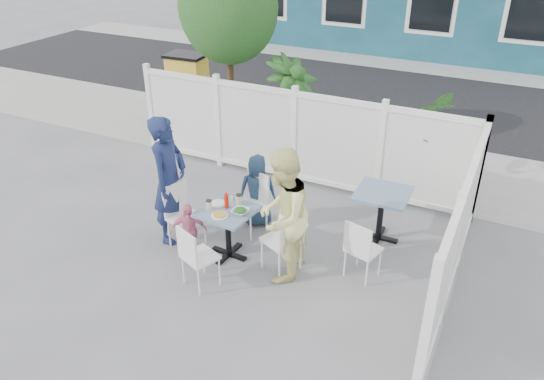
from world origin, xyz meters
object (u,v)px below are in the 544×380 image
at_px(utility_cabinet, 189,90).
at_px(man, 169,180).
at_px(boy, 258,190).
at_px(toddler, 189,231).
at_px(main_table, 228,220).
at_px(woman, 282,216).
at_px(chair_near, 195,254).
at_px(chair_back, 253,198).
at_px(chair_left, 182,210).
at_px(spare_table, 382,203).
at_px(chair_right, 286,236).

height_order(utility_cabinet, man, man).
bearing_deg(boy, toddler, 46.50).
bearing_deg(toddler, main_table, -0.32).
bearing_deg(man, utility_cabinet, 23.39).
bearing_deg(woman, utility_cabinet, -141.17).
height_order(chair_near, toddler, chair_near).
relative_size(main_table, chair_back, 0.81).
height_order(main_table, chair_near, chair_near).
relative_size(chair_back, man, 0.49).
bearing_deg(toddler, woman, -21.90).
bearing_deg(man, chair_left, -117.93).
xyz_separation_m(utility_cabinet, woman, (4.08, -4.00, 0.17)).
xyz_separation_m(utility_cabinet, man, (2.34, -3.90, 0.21)).
bearing_deg(utility_cabinet, chair_back, -48.74).
distance_m(chair_near, man, 1.28).
bearing_deg(woman, spare_table, 139.80).
bearing_deg(chair_near, man, 160.20).
bearing_deg(boy, main_table, 67.83).
bearing_deg(chair_near, utility_cabinet, 146.34).
bearing_deg(chair_back, chair_right, 155.55).
relative_size(chair_right, toddler, 1.12).
distance_m(main_table, woman, 0.88).
bearing_deg(main_table, chair_left, -177.66).
distance_m(spare_table, chair_right, 1.54).
bearing_deg(man, chair_back, -61.22).
relative_size(boy, toddler, 1.32).
height_order(chair_near, woman, woman).
bearing_deg(main_table, toddler, -148.98).
distance_m(chair_left, chair_back, 1.03).
distance_m(spare_table, boy, 1.77).
distance_m(chair_near, woman, 1.15).
relative_size(chair_back, woman, 0.51).
bearing_deg(utility_cabinet, chair_near, -59.47).
relative_size(chair_left, toddler, 1.10).
xyz_separation_m(utility_cabinet, chair_right, (4.10, -3.94, -0.16)).
height_order(spare_table, boy, boy).
xyz_separation_m(chair_back, toddler, (-0.44, -1.00, -0.10)).
relative_size(man, boy, 1.66).
height_order(chair_right, boy, boy).
relative_size(chair_left, man, 0.50).
xyz_separation_m(chair_left, boy, (0.68, 0.93, 0.02)).
xyz_separation_m(chair_left, chair_near, (0.69, -0.72, -0.04)).
bearing_deg(chair_right, utility_cabinet, 69.93).
xyz_separation_m(chair_right, toddler, (-1.28, -0.27, -0.13)).
distance_m(chair_left, chair_right, 1.55).
xyz_separation_m(chair_left, toddler, (0.27, -0.24, -0.12)).
distance_m(chair_left, woman, 1.56).
height_order(woman, boy, woman).
xyz_separation_m(chair_right, chair_back, (-0.84, 0.72, -0.02)).
bearing_deg(spare_table, toddler, -144.17).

